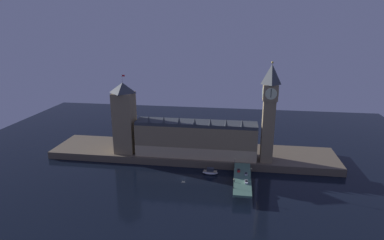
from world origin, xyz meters
name	(u,v)px	position (x,y,z in m)	size (l,w,h in m)	color
ground_plane	(183,179)	(0.00, 0.00, 0.00)	(400.00, 400.00, 0.00)	black
embankment	(192,153)	(0.00, 39.00, 2.73)	(220.00, 42.00, 5.46)	brown
parliament_hall	(196,139)	(4.58, 29.00, 18.61)	(89.53, 17.36, 31.66)	#8E7A56
clock_tower	(269,110)	(56.09, 25.66, 43.32)	(10.31, 10.42, 71.48)	#8E7A56
victoria_tower	(124,118)	(-50.13, 28.86, 32.64)	(15.01, 15.01, 60.10)	#8E7A56
bridge	(242,180)	(39.29, -5.00, 4.43)	(11.00, 46.00, 5.96)	#4C7560
car_northbound_lead	(239,170)	(36.87, 4.03, 6.69)	(1.89, 4.10, 1.57)	red
car_southbound_lead	(246,182)	(41.71, -11.78, 6.70)	(2.06, 4.68, 1.59)	white
car_southbound_trail	(246,174)	(41.71, -0.30, 6.56)	(2.06, 3.81, 1.30)	silver
pedestrian_near_rail	(235,181)	(34.45, -12.09, 6.78)	(0.38, 0.38, 1.57)	black
street_lamp_near	(234,182)	(34.05, -19.72, 9.91)	(1.34, 0.60, 6.31)	#2D3333
street_lamp_mid	(251,172)	(44.53, -5.00, 10.42)	(1.34, 0.60, 7.14)	#2D3333
street_lamp_far	(235,162)	(34.05, 9.72, 10.20)	(1.34, 0.60, 6.79)	#2D3333
boat_upstream	(210,172)	(17.36, 9.25, 1.75)	(10.74, 4.42, 4.79)	white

